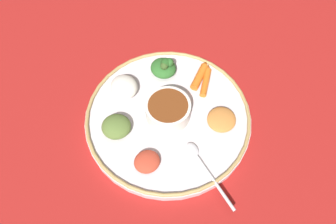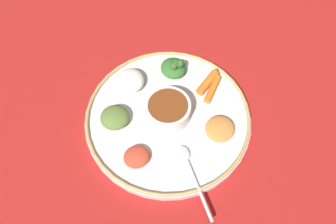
# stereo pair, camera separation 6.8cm
# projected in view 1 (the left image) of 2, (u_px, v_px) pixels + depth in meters

# --- Properties ---
(ground_plane) EXTENTS (2.40, 2.40, 0.00)m
(ground_plane) POSITION_uv_depth(u_px,v_px,m) (168.00, 120.00, 0.71)
(ground_plane) COLOR maroon
(platter) EXTENTS (0.37, 0.37, 0.02)m
(platter) POSITION_uv_depth(u_px,v_px,m) (168.00, 117.00, 0.70)
(platter) COLOR silver
(platter) RESTS_ON ground_plane
(platter_rim) EXTENTS (0.37, 0.37, 0.01)m
(platter_rim) POSITION_uv_depth(u_px,v_px,m) (168.00, 115.00, 0.69)
(platter_rim) COLOR tan
(platter_rim) RESTS_ON platter
(center_bowl) EXTENTS (0.10, 0.10, 0.04)m
(center_bowl) POSITION_uv_depth(u_px,v_px,m) (168.00, 110.00, 0.68)
(center_bowl) COLOR silver
(center_bowl) RESTS_ON platter
(spoon) EXTENTS (0.08, 0.16, 0.01)m
(spoon) POSITION_uv_depth(u_px,v_px,m) (202.00, 164.00, 0.63)
(spoon) COLOR silver
(spoon) RESTS_ON platter
(greens_pile) EXTENTS (0.07, 0.07, 0.05)m
(greens_pile) POSITION_uv_depth(u_px,v_px,m) (164.00, 67.00, 0.74)
(greens_pile) COLOR #2D6628
(greens_pile) RESTS_ON platter
(carrot_near_spoon) EXTENTS (0.09, 0.05, 0.02)m
(carrot_near_spoon) POSITION_uv_depth(u_px,v_px,m) (206.00, 80.00, 0.74)
(carrot_near_spoon) COLOR orange
(carrot_near_spoon) RESTS_ON platter
(carrot_outer) EXTENTS (0.09, 0.04, 0.02)m
(carrot_outer) POSITION_uv_depth(u_px,v_px,m) (200.00, 75.00, 0.74)
(carrot_outer) COLOR orange
(carrot_outer) RESTS_ON platter
(mound_berbere_red) EXTENTS (0.07, 0.07, 0.02)m
(mound_berbere_red) POSITION_uv_depth(u_px,v_px,m) (147.00, 162.00, 0.63)
(mound_berbere_red) COLOR #B73D28
(mound_berbere_red) RESTS_ON platter
(mound_rice_white) EXTENTS (0.09, 0.09, 0.03)m
(mound_rice_white) POSITION_uv_depth(u_px,v_px,m) (124.00, 87.00, 0.72)
(mound_rice_white) COLOR silver
(mound_rice_white) RESTS_ON platter
(mound_squash) EXTENTS (0.07, 0.06, 0.02)m
(mound_squash) POSITION_uv_depth(u_px,v_px,m) (221.00, 119.00, 0.68)
(mound_squash) COLOR #C67A38
(mound_squash) RESTS_ON platter
(mound_collards) EXTENTS (0.08, 0.08, 0.03)m
(mound_collards) POSITION_uv_depth(u_px,v_px,m) (116.00, 126.00, 0.66)
(mound_collards) COLOR #567033
(mound_collards) RESTS_ON platter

